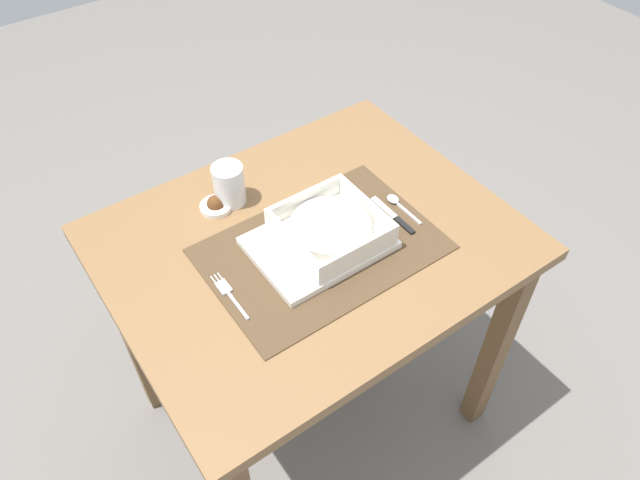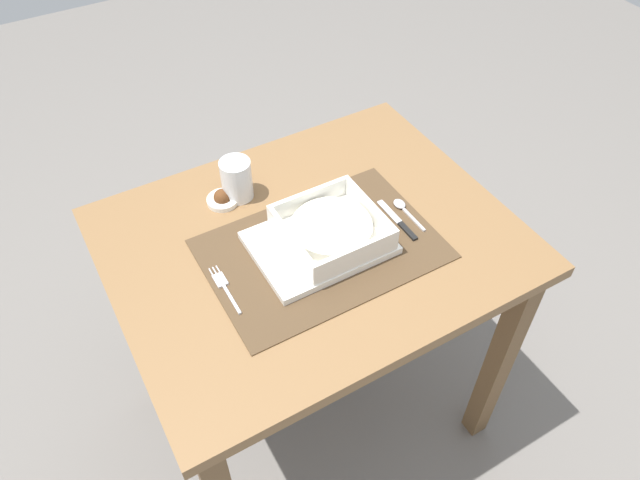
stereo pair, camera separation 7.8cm
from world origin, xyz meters
TOP-DOWN VIEW (x-y plane):
  - ground_plane at (0.00, 0.00)m, footprint 6.00×6.00m
  - dining_table at (0.00, 0.00)m, footprint 0.85×0.68m
  - placemat at (-0.00, -0.04)m, footprint 0.48×0.33m
  - serving_plate at (-0.00, -0.03)m, footprint 0.28×0.21m
  - porridge_bowl at (0.03, -0.03)m, footprint 0.20×0.20m
  - fork at (-0.22, -0.03)m, footprint 0.02×0.13m
  - spoon at (0.22, -0.03)m, footprint 0.02×0.11m
  - butter_knife at (0.18, -0.06)m, footprint 0.01×0.14m
  - drinking_glass at (-0.08, 0.20)m, footprint 0.07×0.07m
  - condiment_saucer at (-0.12, 0.20)m, footprint 0.07×0.07m

SIDE VIEW (x-z plane):
  - ground_plane at x=0.00m, z-range 0.00..0.00m
  - dining_table at x=0.00m, z-range 0.25..0.98m
  - placemat at x=0.00m, z-range 0.73..0.74m
  - fork at x=-0.22m, z-range 0.74..0.74m
  - butter_knife at x=0.18m, z-range 0.74..0.74m
  - spoon at x=0.22m, z-range 0.74..0.75m
  - condiment_saucer at x=-0.12m, z-range 0.72..0.76m
  - serving_plate at x=0.00m, z-range 0.74..0.75m
  - porridge_bowl at x=0.03m, z-range 0.75..0.80m
  - drinking_glass at x=-0.08m, z-range 0.73..0.83m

